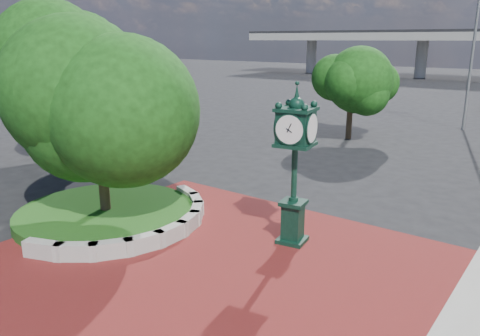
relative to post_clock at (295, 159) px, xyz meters
name	(u,v)px	position (x,y,z in m)	size (l,w,h in m)	color
ground	(216,258)	(-1.23, -2.24, -2.70)	(200.00, 200.00, 0.00)	black
plaza	(192,270)	(-1.23, -3.24, -2.68)	(12.00, 12.00, 0.04)	maroon
planter_wall	(151,228)	(-3.94, -2.24, -2.43)	(2.96, 6.77, 0.54)	#9E9B93
grass_bed	(106,214)	(-6.23, -2.24, -2.50)	(6.10, 6.10, 0.40)	#184513
tree_planter	(98,115)	(-6.23, -2.24, 1.03)	(5.20, 5.20, 6.33)	#38281C
tree_northwest	(81,80)	(-14.23, 2.76, 1.43)	(5.60, 5.60, 6.93)	#38281C
tree_street	(351,87)	(-5.23, 15.76, 0.54)	(4.40, 4.40, 5.45)	#38281C
post_clock	(295,159)	(0.00, 0.00, 0.00)	(1.15, 1.15, 4.91)	black
street_lamp_near	(478,40)	(0.14, 23.48, 3.38)	(2.32, 0.51, 10.37)	slate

